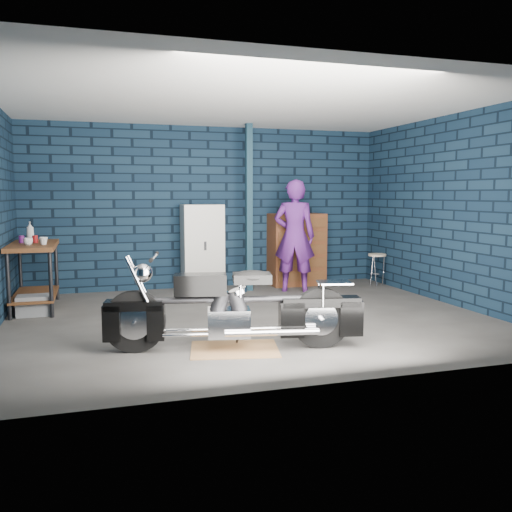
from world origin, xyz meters
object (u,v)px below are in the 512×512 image
(motorcycle, at_px, (234,302))
(person, at_px, (294,236))
(shop_stool, at_px, (377,270))
(workbench, at_px, (35,276))
(storage_bin, at_px, (34,305))
(locker, at_px, (202,247))
(tool_chest, at_px, (297,249))

(motorcycle, height_order, person, person)
(person, distance_m, shop_stool, 1.67)
(workbench, bearing_deg, shop_stool, 3.15)
(storage_bin, height_order, shop_stool, shop_stool)
(motorcycle, xyz_separation_m, locker, (0.38, 3.53, 0.21))
(motorcycle, height_order, locker, locker)
(workbench, height_order, storage_bin, workbench)
(storage_bin, bearing_deg, locker, 26.43)
(workbench, height_order, shop_stool, workbench)
(workbench, xyz_separation_m, locker, (2.51, 0.81, 0.25))
(person, xyz_separation_m, storage_bin, (-3.89, -0.66, -0.77))
(motorcycle, bearing_deg, storage_bin, 144.52)
(person, bearing_deg, locker, 1.64)
(person, bearing_deg, shop_stool, -153.65)
(motorcycle, relative_size, storage_bin, 5.26)
(motorcycle, bearing_deg, tool_chest, 71.69)
(motorcycle, xyz_separation_m, shop_stool, (3.33, 3.01, -0.21))
(motorcycle, height_order, storage_bin, motorcycle)
(workbench, xyz_separation_m, storage_bin, (0.02, -0.42, -0.32))
(storage_bin, height_order, locker, locker)
(workbench, bearing_deg, storage_bin, -87.30)
(workbench, distance_m, storage_bin, 0.53)
(person, distance_m, tool_chest, 0.70)
(tool_chest, bearing_deg, person, -115.09)
(person, bearing_deg, motorcycle, 82.92)
(workbench, relative_size, shop_stool, 2.51)
(motorcycle, distance_m, person, 3.47)
(motorcycle, height_order, shop_stool, motorcycle)
(workbench, bearing_deg, tool_chest, 11.02)
(person, height_order, storage_bin, person)
(workbench, relative_size, motorcycle, 0.63)
(locker, distance_m, shop_stool, 3.02)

